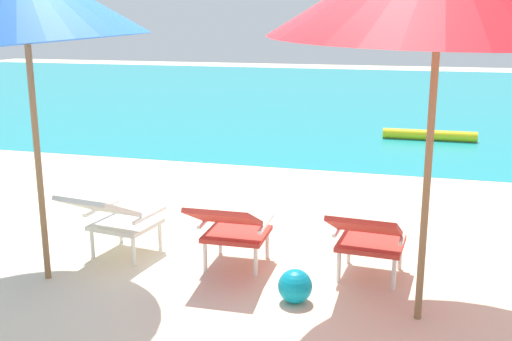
% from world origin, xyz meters
% --- Properties ---
extents(ground_plane, '(40.00, 40.00, 0.00)m').
position_xyz_m(ground_plane, '(0.00, 4.00, 0.00)').
color(ground_plane, beige).
extents(ocean_band, '(40.00, 18.00, 0.01)m').
position_xyz_m(ocean_band, '(0.00, 12.50, 0.00)').
color(ocean_band, teal).
rests_on(ocean_band, ground_plane).
extents(swim_buoy, '(1.60, 0.18, 0.18)m').
position_xyz_m(swim_buoy, '(1.56, 6.17, 0.10)').
color(swim_buoy, yellow).
rests_on(swim_buoy, ocean_band).
extents(lounge_chair_left, '(0.66, 0.94, 0.68)m').
position_xyz_m(lounge_chair_left, '(-1.13, -0.24, 0.40)').
color(lounge_chair_left, silver).
rests_on(lounge_chair_left, ground_plane).
extents(lounge_chair_center, '(0.56, 0.88, 0.68)m').
position_xyz_m(lounge_chair_center, '(-0.06, -0.23, 0.40)').
color(lounge_chair_center, red).
rests_on(lounge_chair_center, ground_plane).
extents(lounge_chair_right, '(0.60, 0.91, 0.68)m').
position_xyz_m(lounge_chair_right, '(1.06, -0.15, 0.40)').
color(lounge_chair_right, red).
rests_on(lounge_chair_right, ground_plane).
extents(beach_umbrella_left, '(2.09, 2.05, 2.60)m').
position_xyz_m(beach_umbrella_left, '(-1.48, -0.74, 2.20)').
color(beach_umbrella_left, olive).
rests_on(beach_umbrella_left, ground_plane).
extents(beach_ball, '(0.26, 0.26, 0.26)m').
position_xyz_m(beach_ball, '(0.57, -0.64, 0.13)').
color(beach_ball, '#0A93AD').
rests_on(beach_ball, ground_plane).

